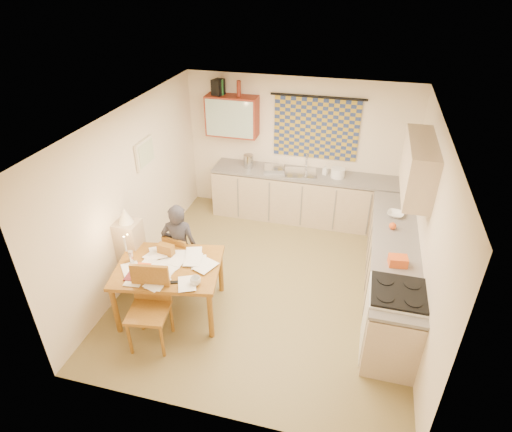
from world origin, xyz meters
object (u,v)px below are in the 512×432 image
(stove, at_px, (392,323))
(shelf_stand, at_px, (132,255))
(dining_table, at_px, (171,288))
(person, at_px, (180,247))
(counter_back, at_px, (304,197))
(chair_far, at_px, (183,267))
(counter_right, at_px, (391,272))

(stove, xyz_separation_m, shelf_stand, (-3.54, 0.36, 0.06))
(stove, relative_size, shelf_stand, 0.89)
(stove, distance_m, dining_table, 2.82)
(person, bearing_deg, counter_back, -132.42)
(chair_far, bearing_deg, stove, 176.89)
(counter_right, xyz_separation_m, shelf_stand, (-3.54, -0.67, 0.10))
(stove, relative_size, chair_far, 1.16)
(counter_back, bearing_deg, stove, -62.48)
(counter_back, bearing_deg, shelf_stand, -129.22)
(stove, bearing_deg, chair_far, 167.63)
(counter_back, height_order, dining_table, counter_back)
(person, bearing_deg, stove, 157.95)
(stove, height_order, shelf_stand, shelf_stand)
(counter_back, relative_size, chair_far, 3.92)
(chair_far, bearing_deg, counter_back, -113.30)
(stove, bearing_deg, counter_right, 90.00)
(counter_right, bearing_deg, stove, -90.00)
(stove, height_order, person, person)
(counter_back, distance_m, stove, 3.23)
(counter_back, distance_m, chair_far, 2.65)
(chair_far, bearing_deg, dining_table, 107.95)
(counter_right, bearing_deg, counter_back, 129.07)
(counter_back, relative_size, person, 2.45)
(counter_back, relative_size, shelf_stand, 3.00)
(dining_table, bearing_deg, chair_far, 88.21)
(chair_far, distance_m, person, 0.42)
(stove, xyz_separation_m, person, (-2.90, 0.56, 0.19))
(counter_back, distance_m, person, 2.71)
(stove, distance_m, shelf_stand, 3.56)
(dining_table, relative_size, chair_far, 1.76)
(dining_table, relative_size, person, 1.10)
(counter_right, xyz_separation_m, person, (-2.90, -0.46, 0.22))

